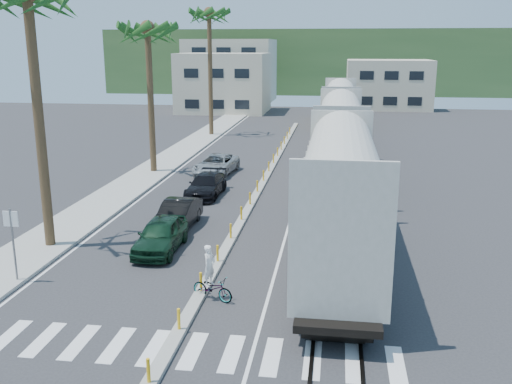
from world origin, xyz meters
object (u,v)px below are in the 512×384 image
at_px(street_sign, 12,235).
at_px(car_second, 178,214).
at_px(cyclist, 212,283).
at_px(car_lead, 161,235).

distance_m(street_sign, car_second, 8.82).
bearing_deg(cyclist, street_sign, 109.54).
bearing_deg(car_second, street_sign, -117.68).
bearing_deg(car_lead, car_second, 91.76).
relative_size(car_second, cyclist, 2.09).
relative_size(street_sign, car_lead, 0.68).
xyz_separation_m(street_sign, car_lead, (4.45, 4.27, -1.23)).
height_order(car_lead, car_second, car_lead).
relative_size(street_sign, cyclist, 1.45).
distance_m(car_lead, car_second, 3.33).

